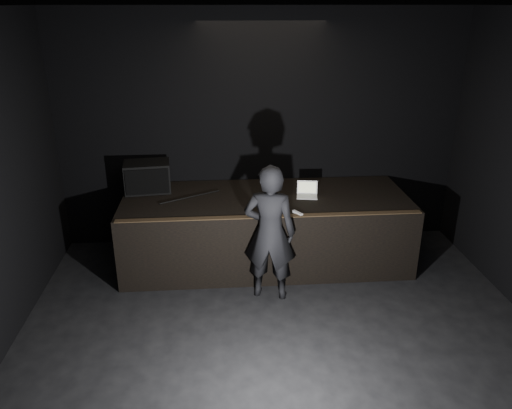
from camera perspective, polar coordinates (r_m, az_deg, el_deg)
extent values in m
plane|color=black|center=(5.20, 4.12, -20.69)|extent=(7.00, 7.00, 0.00)
cube|color=black|center=(7.51, 0.58, 8.38)|extent=(6.00, 0.10, 3.50)
cube|color=black|center=(3.82, 5.65, 21.55)|extent=(6.00, 7.00, 0.04)
cube|color=black|center=(7.20, 1.08, -2.80)|extent=(4.00, 1.50, 1.00)
cube|color=brown|center=(6.35, 1.73, -1.35)|extent=(3.92, 0.10, 0.01)
cube|color=black|center=(7.33, -12.30, 3.15)|extent=(0.68, 0.51, 0.43)
cube|color=black|center=(7.11, -12.33, 2.55)|extent=(0.60, 0.08, 0.37)
cylinder|color=black|center=(7.02, -7.54, 0.85)|extent=(0.82, 0.47, 0.02)
cube|color=silver|center=(7.01, 5.85, 0.89)|extent=(0.31, 0.24, 0.01)
cube|color=silver|center=(7.01, 5.85, 0.96)|extent=(0.25, 0.15, 0.00)
cube|color=silver|center=(7.10, 5.88, 1.99)|extent=(0.29, 0.11, 0.18)
cube|color=gold|center=(7.09, 5.88, 1.97)|extent=(0.25, 0.08, 0.15)
cylinder|color=silver|center=(6.74, 1.82, 0.81)|extent=(0.07, 0.07, 0.17)
cylinder|color=navy|center=(6.74, 1.82, 0.85)|extent=(0.07, 0.07, 0.08)
cylinder|color=#A11B0E|center=(6.75, 1.81, 0.52)|extent=(0.07, 0.07, 0.01)
cylinder|color=white|center=(7.06, 2.59, 1.46)|extent=(0.07, 0.07, 0.09)
cube|color=white|center=(6.44, 4.77, -0.97)|extent=(0.12, 0.16, 0.03)
imported|color=black|center=(6.18, 1.58, -3.28)|extent=(0.73, 0.56, 1.77)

